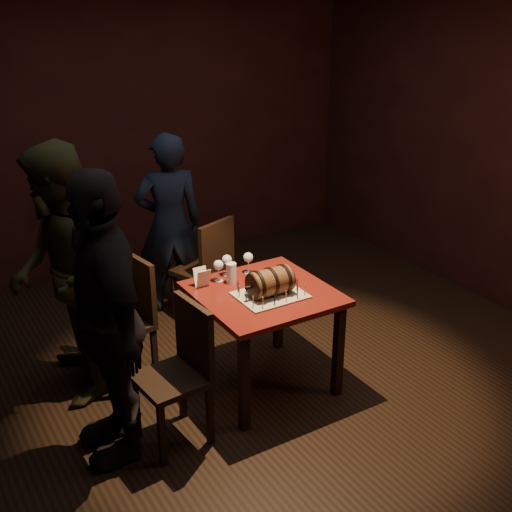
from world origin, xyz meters
The scene contains 16 objects.
room_shell centered at (0.00, 0.00, 1.40)m, with size 5.04×5.04×2.80m.
pub_table centered at (-0.01, -0.10, 0.64)m, with size 0.90×0.90×0.75m.
cake_board centered at (-0.01, -0.19, 0.76)m, with size 0.45×0.35×0.01m, color #AEA38C.
barrel_cake centered at (-0.01, -0.19, 0.86)m, with size 0.35×0.20×0.20m.
birthday_candles centered at (-0.01, -0.19, 0.80)m, with size 0.40×0.30×0.09m.
wine_glass_left centered at (-0.20, 0.20, 0.87)m, with size 0.07×0.07×0.16m.
wine_glass_mid centered at (-0.10, 0.25, 0.87)m, with size 0.07×0.07×0.16m.
wine_glass_right centered at (0.05, 0.21, 0.87)m, with size 0.07×0.07×0.16m.
pint_of_ale centered at (-0.13, 0.13, 0.82)m, with size 0.07×0.07×0.15m.
menu_card centered at (-0.34, 0.18, 0.81)m, with size 0.10×0.05×0.13m, color white, non-canonical shape.
chair_back centered at (0.11, 0.96, 0.52)m, with size 0.52×0.52×0.93m.
chair_left_rear centered at (-0.78, 0.49, 0.52)m, with size 0.46×0.46×0.93m.
chair_left_front centered at (-0.75, -0.34, 0.52)m, with size 0.44×0.44×0.93m.
person_back centered at (-0.06, 1.36, 0.80)m, with size 0.58×0.38×1.59m, color black.
person_left_rear centered at (-1.21, 0.52, 0.90)m, with size 0.88×0.68×1.80m, color #39381C.
person_left_front centered at (-1.16, -0.22, 0.91)m, with size 1.06×0.44×1.81m, color black.
Camera 1 is at (-2.12, -3.47, 2.68)m, focal length 45.00 mm.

